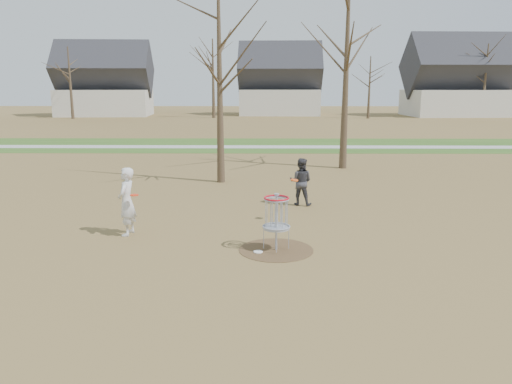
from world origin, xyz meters
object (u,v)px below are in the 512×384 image
disc_grounded (258,252)px  disc_golf_basket (276,213)px  player_throwing (301,182)px  player_standing (127,202)px

disc_grounded → disc_golf_basket: disc_golf_basket is taller
disc_golf_basket → disc_grounded: bearing=-155.1°
player_throwing → disc_grounded: size_ratio=7.07×
player_standing → disc_golf_basket: bearing=79.4°
disc_grounded → disc_golf_basket: bearing=24.9°
player_standing → player_throwing: (4.81, 3.40, -0.12)m
disc_grounded → disc_golf_basket: size_ratio=0.16×
player_standing → disc_golf_basket: (3.88, -1.20, 0.02)m
player_throwing → disc_grounded: 5.04m
player_standing → player_throwing: player_standing is taller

